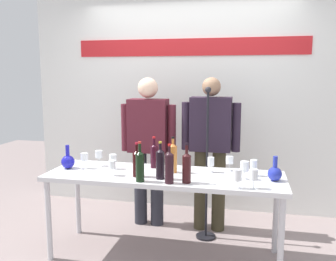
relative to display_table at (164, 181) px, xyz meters
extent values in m
plane|color=gray|center=(0.00, 0.00, -0.71)|extent=(10.00, 10.00, 0.00)
cube|color=white|center=(0.00, 1.35, 0.79)|extent=(3.92, 0.10, 3.00)
cube|color=red|center=(0.00, 1.29, 1.26)|extent=(2.75, 0.01, 0.20)
cube|color=silver|center=(0.00, 0.00, 0.04)|extent=(2.10, 0.67, 0.04)
cylinder|color=silver|center=(-0.99, -0.29, -0.34)|extent=(0.05, 0.05, 0.73)
cylinder|color=silver|center=(0.99, -0.29, -0.34)|extent=(0.05, 0.05, 0.73)
cylinder|color=silver|center=(-0.99, 0.29, -0.34)|extent=(0.05, 0.05, 0.73)
cylinder|color=silver|center=(0.99, 0.29, -0.34)|extent=(0.05, 0.05, 0.73)
sphere|color=#1D1CAE|center=(-0.93, -0.01, 0.13)|extent=(0.13, 0.13, 0.13)
cylinder|color=#1D1CAE|center=(-0.93, -0.01, 0.23)|extent=(0.04, 0.04, 0.11)
sphere|color=#222EA2|center=(0.94, -0.01, 0.12)|extent=(0.12, 0.12, 0.12)
cylinder|color=#222EA2|center=(0.94, -0.01, 0.22)|extent=(0.04, 0.04, 0.10)
cylinder|color=#272831|center=(-0.43, 0.68, -0.30)|extent=(0.14, 0.14, 0.82)
cylinder|color=#272831|center=(-0.24, 0.68, -0.30)|extent=(0.14, 0.14, 0.82)
cube|color=#521B26|center=(-0.34, 0.68, 0.40)|extent=(0.42, 0.22, 0.57)
cylinder|color=#521B26|center=(-0.59, 0.68, 0.37)|extent=(0.09, 0.09, 0.51)
cylinder|color=#521B26|center=(-0.08, 0.68, 0.37)|extent=(0.09, 0.09, 0.51)
sphere|color=beige|center=(-0.34, 0.68, 0.80)|extent=(0.22, 0.22, 0.22)
cylinder|color=#393421|center=(0.24, 0.68, -0.28)|extent=(0.14, 0.14, 0.86)
cylinder|color=#393421|center=(0.43, 0.68, -0.28)|extent=(0.14, 0.14, 0.86)
cube|color=#281D2D|center=(0.34, 0.68, 0.43)|extent=(0.42, 0.22, 0.56)
cylinder|color=#281D2D|center=(0.08, 0.68, 0.41)|extent=(0.09, 0.09, 0.50)
cylinder|color=#281D2D|center=(0.60, 0.68, 0.41)|extent=(0.09, 0.09, 0.50)
sphere|color=#977155|center=(0.34, 0.68, 0.82)|extent=(0.19, 0.19, 0.19)
cylinder|color=black|center=(-0.15, 0.20, 0.17)|extent=(0.07, 0.07, 0.20)
cone|color=black|center=(-0.15, 0.20, 0.28)|extent=(0.07, 0.07, 0.03)
cylinder|color=black|center=(-0.15, 0.20, 0.31)|extent=(0.02, 0.02, 0.08)
cylinder|color=red|center=(-0.15, 0.20, 0.36)|extent=(0.03, 0.03, 0.02)
cylinder|color=black|center=(-0.22, -0.12, 0.17)|extent=(0.07, 0.07, 0.20)
cone|color=black|center=(-0.22, -0.12, 0.28)|extent=(0.07, 0.07, 0.03)
cylinder|color=black|center=(-0.22, -0.12, 0.31)|extent=(0.02, 0.02, 0.08)
cylinder|color=#AB1426|center=(-0.22, -0.12, 0.36)|extent=(0.03, 0.03, 0.02)
cylinder|color=#331013|center=(0.24, -0.22, 0.18)|extent=(0.07, 0.07, 0.22)
cone|color=#331013|center=(0.24, -0.22, 0.30)|extent=(0.07, 0.07, 0.03)
cylinder|color=#331013|center=(0.24, -0.22, 0.33)|extent=(0.02, 0.02, 0.09)
cylinder|color=black|center=(0.24, -0.22, 0.39)|extent=(0.03, 0.03, 0.02)
cylinder|color=black|center=(-0.14, -0.26, 0.18)|extent=(0.07, 0.07, 0.23)
cone|color=black|center=(-0.14, -0.26, 0.31)|extent=(0.07, 0.07, 0.03)
cylinder|color=black|center=(-0.14, -0.26, 0.34)|extent=(0.02, 0.02, 0.09)
cylinder|color=#AA2721|center=(-0.14, -0.26, 0.39)|extent=(0.03, 0.03, 0.02)
cylinder|color=black|center=(0.10, -0.26, 0.18)|extent=(0.07, 0.07, 0.24)
cone|color=black|center=(0.10, -0.26, 0.32)|extent=(0.07, 0.07, 0.03)
cylinder|color=black|center=(0.10, -0.26, 0.34)|extent=(0.02, 0.02, 0.07)
cylinder|color=red|center=(0.10, -0.26, 0.38)|extent=(0.03, 0.03, 0.02)
cylinder|color=black|center=(0.00, -0.15, 0.18)|extent=(0.07, 0.07, 0.23)
cone|color=black|center=(0.00, -0.15, 0.31)|extent=(0.07, 0.07, 0.03)
cylinder|color=black|center=(0.00, -0.15, 0.33)|extent=(0.02, 0.02, 0.07)
cylinder|color=gold|center=(0.00, -0.15, 0.38)|extent=(0.03, 0.03, 0.02)
cylinder|color=#C8712C|center=(0.06, 0.07, 0.18)|extent=(0.07, 0.07, 0.24)
cone|color=#C8712C|center=(0.06, 0.07, 0.32)|extent=(0.07, 0.07, 0.03)
cylinder|color=#C8712C|center=(0.06, 0.07, 0.34)|extent=(0.02, 0.02, 0.07)
cylinder|color=black|center=(0.06, 0.07, 0.38)|extent=(0.03, 0.03, 0.02)
cylinder|color=white|center=(-0.43, -0.14, 0.07)|extent=(0.05, 0.05, 0.00)
cylinder|color=white|center=(-0.43, -0.14, 0.10)|extent=(0.01, 0.01, 0.06)
cylinder|color=white|center=(-0.43, -0.14, 0.17)|extent=(0.06, 0.06, 0.07)
cylinder|color=white|center=(-0.68, 0.15, 0.07)|extent=(0.06, 0.06, 0.00)
cylinder|color=white|center=(-0.68, 0.15, 0.11)|extent=(0.01, 0.01, 0.08)
cylinder|color=white|center=(-0.68, 0.15, 0.18)|extent=(0.07, 0.07, 0.07)
cylinder|color=white|center=(-0.51, 0.07, 0.07)|extent=(0.06, 0.06, 0.00)
cylinder|color=white|center=(-0.51, 0.07, 0.10)|extent=(0.01, 0.01, 0.07)
cylinder|color=white|center=(-0.51, 0.07, 0.17)|extent=(0.07, 0.07, 0.07)
cylinder|color=white|center=(-0.78, 0.03, 0.07)|extent=(0.06, 0.06, 0.00)
cylinder|color=white|center=(-0.78, 0.03, 0.11)|extent=(0.01, 0.01, 0.08)
cylinder|color=white|center=(-0.78, 0.03, 0.18)|extent=(0.07, 0.07, 0.07)
cylinder|color=white|center=(0.40, 0.15, 0.07)|extent=(0.06, 0.06, 0.00)
cylinder|color=white|center=(0.40, 0.15, 0.10)|extent=(0.01, 0.01, 0.06)
cylinder|color=white|center=(0.40, 0.15, 0.16)|extent=(0.06, 0.06, 0.08)
cylinder|color=white|center=(0.56, 0.23, 0.07)|extent=(0.06, 0.06, 0.00)
cylinder|color=white|center=(0.56, 0.23, 0.10)|extent=(0.01, 0.01, 0.07)
cylinder|color=white|center=(0.56, 0.23, 0.17)|extent=(0.07, 0.07, 0.07)
cylinder|color=white|center=(0.77, 0.11, 0.07)|extent=(0.06, 0.06, 0.00)
cylinder|color=white|center=(0.77, 0.11, 0.10)|extent=(0.01, 0.01, 0.06)
cylinder|color=white|center=(0.77, 0.11, 0.17)|extent=(0.06, 0.06, 0.07)
cylinder|color=white|center=(0.69, -0.01, 0.07)|extent=(0.06, 0.06, 0.00)
cylinder|color=white|center=(0.69, -0.01, 0.10)|extent=(0.01, 0.01, 0.06)
cylinder|color=white|center=(0.69, -0.01, 0.18)|extent=(0.07, 0.07, 0.09)
cylinder|color=white|center=(0.64, -0.28, 0.07)|extent=(0.06, 0.06, 0.00)
cylinder|color=white|center=(0.64, -0.28, 0.10)|extent=(0.01, 0.01, 0.06)
cylinder|color=white|center=(0.64, -0.28, 0.17)|extent=(0.07, 0.07, 0.09)
cylinder|color=white|center=(0.77, -0.25, 0.07)|extent=(0.06, 0.06, 0.00)
cylinder|color=white|center=(0.77, -0.25, 0.10)|extent=(0.01, 0.01, 0.07)
cylinder|color=white|center=(0.77, -0.25, 0.18)|extent=(0.06, 0.06, 0.08)
cylinder|color=black|center=(0.33, 0.46, -0.70)|extent=(0.20, 0.20, 0.02)
cylinder|color=black|center=(0.33, 0.46, 0.03)|extent=(0.02, 0.02, 1.47)
sphere|color=#232328|center=(0.33, 0.46, 0.79)|extent=(0.06, 0.06, 0.06)
camera|label=1|loc=(0.71, -3.06, 0.94)|focal=39.01mm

